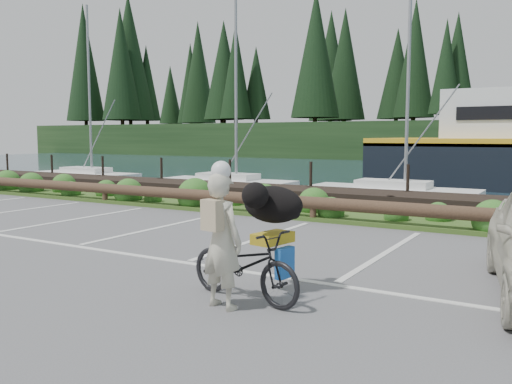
% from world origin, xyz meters
% --- Properties ---
extents(ground, '(72.00, 72.00, 0.00)m').
position_xyz_m(ground, '(0.00, 0.00, 0.00)').
color(ground, '#555557').
extents(vegetation_strip, '(34.00, 1.60, 0.10)m').
position_xyz_m(vegetation_strip, '(0.00, 5.30, 0.05)').
color(vegetation_strip, '#3D5B21').
rests_on(vegetation_strip, ground).
extents(log_rail, '(32.00, 0.30, 0.60)m').
position_xyz_m(log_rail, '(0.00, 4.60, 0.00)').
color(log_rail, '#443021').
rests_on(log_rail, ground).
extents(bicycle, '(1.82, 0.91, 0.91)m').
position_xyz_m(bicycle, '(1.89, -1.60, 0.46)').
color(bicycle, black).
rests_on(bicycle, ground).
extents(cyclist, '(0.66, 0.49, 1.63)m').
position_xyz_m(cyclist, '(1.82, -2.00, 0.82)').
color(cyclist, '#BCB79F').
rests_on(cyclist, ground).
extents(dog, '(0.57, 0.92, 0.49)m').
position_xyz_m(dog, '(1.99, -1.05, 1.16)').
color(dog, black).
rests_on(dog, bicycle).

